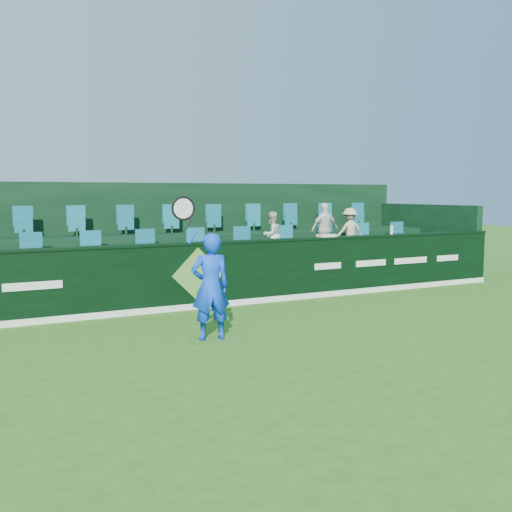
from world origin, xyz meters
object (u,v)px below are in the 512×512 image
tennis_player (210,286)px  spectator_left (272,235)px  spectator_right (350,231)px  towel (326,236)px  spectator_middle (325,229)px  drinks_bottle (392,230)px

tennis_player → spectator_left: (3.00, 3.56, 0.47)m
spectator_right → towel: spectator_right is taller
spectator_right → towel: 1.82m
spectator_left → spectator_right: spectator_right is taller
spectator_left → towel: 1.38m
spectator_middle → drinks_bottle: size_ratio=6.12×
spectator_middle → spectator_right: size_ratio=1.12×
tennis_player → towel: size_ratio=6.09×
drinks_bottle → spectator_right: bearing=110.4°
spectator_right → drinks_bottle: (0.42, -1.12, 0.08)m
tennis_player → towel: (3.80, 2.44, 0.51)m
tennis_player → spectator_left: size_ratio=2.17×
spectator_left → spectator_middle: 1.49m
spectator_left → tennis_player: bearing=32.6°
spectator_left → towel: (0.80, -1.12, 0.03)m
tennis_player → spectator_left: tennis_player is taller
spectator_left → spectator_middle: (1.49, 0.00, 0.10)m
tennis_player → spectator_middle: tennis_player is taller
spectator_right → tennis_player: bearing=38.6°
spectator_middle → spectator_right: bearing=177.6°
spectator_right → drinks_bottle: 1.20m
spectator_right → drinks_bottle: spectator_right is taller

